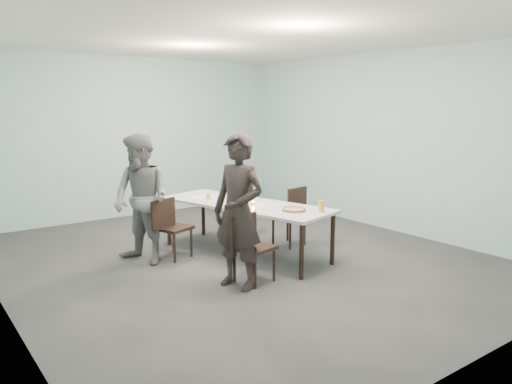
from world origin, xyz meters
TOP-DOWN VIEW (x-y plane):
  - ground at (0.00, 0.00)m, footprint 7.00×7.00m
  - room_shell at (0.00, 0.00)m, footprint 6.02×7.02m
  - table at (0.18, 0.13)m, footprint 1.52×2.74m
  - chair_near_left at (-0.46, -0.88)m, footprint 0.64×0.49m
  - chair_far_left at (-0.80, 0.55)m, footprint 0.65×0.54m
  - chair_near_right at (1.06, 0.13)m, footprint 0.64×0.48m
  - chair_far_right at (0.83, 1.13)m, footprint 0.65×0.55m
  - diner_near at (-0.63, -0.88)m, footprint 0.63×0.77m
  - diner_far at (-1.16, 0.63)m, footprint 0.91×1.02m
  - pizza at (0.38, -0.70)m, footprint 0.34×0.34m
  - side_plate at (0.46, -0.28)m, footprint 0.18×0.18m
  - beer_glass at (0.63, -0.94)m, footprint 0.08×0.08m
  - water_tumbler at (0.68, -0.89)m, footprint 0.08×0.08m
  - tealight at (0.21, -0.03)m, footprint 0.06×0.06m
  - amber_tumbler at (-0.08, 0.69)m, footprint 0.07×0.07m
  - menu at (-0.11, 0.88)m, footprint 0.35×0.29m

SIDE VIEW (x-z plane):
  - ground at x=0.00m, z-range 0.00..0.00m
  - chair_near_left at x=-0.46m, z-range 0.07..0.94m
  - chair_far_left at x=-0.80m, z-range 0.07..0.94m
  - chair_near_right at x=1.06m, z-range 0.07..0.94m
  - chair_far_right at x=0.83m, z-range 0.07..0.94m
  - table at x=0.18m, z-range 0.32..1.07m
  - menu at x=-0.11m, z-range 0.75..0.76m
  - side_plate at x=0.46m, z-range 0.75..0.76m
  - pizza at x=0.38m, z-range 0.75..0.79m
  - tealight at x=0.21m, z-range 0.75..0.79m
  - amber_tumbler at x=-0.08m, z-range 0.75..0.83m
  - water_tumbler at x=0.68m, z-range 0.75..0.84m
  - beer_glass at x=0.63m, z-range 0.75..0.90m
  - diner_far at x=-1.16m, z-range 0.00..1.75m
  - diner_near at x=-0.63m, z-range 0.00..1.81m
  - room_shell at x=0.00m, z-range 0.52..3.53m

